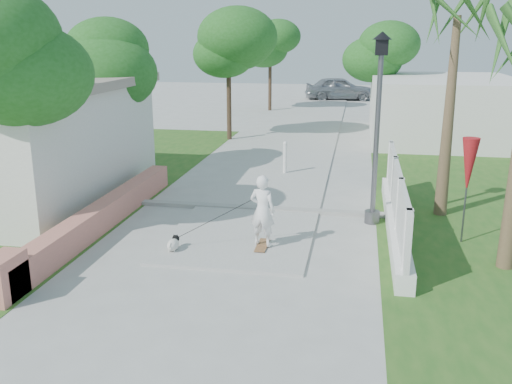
% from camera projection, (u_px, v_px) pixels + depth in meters
% --- Properties ---
extents(ground, '(90.00, 90.00, 0.00)m').
position_uv_depth(ground, '(190.00, 322.00, 8.98)').
color(ground, '#B7B7B2').
rests_on(ground, ground).
extents(path_strip, '(3.20, 36.00, 0.06)m').
position_uv_depth(path_strip, '(307.00, 126.00, 27.94)').
color(path_strip, '#B7B7B2').
rests_on(path_strip, ground).
extents(curb, '(6.50, 0.25, 0.10)m').
position_uv_depth(curb, '(257.00, 208.00, 14.65)').
color(curb, '#999993').
rests_on(curb, ground).
extents(grass_left, '(8.00, 20.00, 0.01)m').
position_uv_depth(grass_left, '(47.00, 180.00, 17.76)').
color(grass_left, '#285A1C').
rests_on(grass_left, ground).
extents(pink_wall, '(0.45, 8.20, 0.80)m').
position_uv_depth(pink_wall, '(94.00, 221.00, 12.83)').
color(pink_wall, tan).
rests_on(pink_wall, ground).
extents(lattice_fence, '(0.35, 7.00, 1.50)m').
position_uv_depth(lattice_fence, '(396.00, 208.00, 12.99)').
color(lattice_fence, white).
rests_on(lattice_fence, ground).
extents(building_right, '(6.00, 8.00, 2.60)m').
position_uv_depth(building_right, '(442.00, 108.00, 24.67)').
color(building_right, silver).
rests_on(building_right, ground).
extents(street_lamp, '(0.44, 0.44, 4.44)m').
position_uv_depth(street_lamp, '(377.00, 122.00, 13.05)').
color(street_lamp, '#59595E').
rests_on(street_lamp, ground).
extents(bollard, '(0.14, 0.14, 1.09)m').
position_uv_depth(bollard, '(285.00, 157.00, 18.27)').
color(bollard, white).
rests_on(bollard, ground).
extents(patio_umbrella, '(0.36, 0.36, 2.30)m').
position_uv_depth(patio_umbrella, '(469.00, 167.00, 11.97)').
color(patio_umbrella, '#59595E').
rests_on(patio_umbrella, ground).
extents(tree_left_near, '(3.60, 3.60, 5.28)m').
position_uv_depth(tree_left_near, '(13.00, 62.00, 11.55)').
color(tree_left_near, '#4C3826').
rests_on(tree_left_near, ground).
extents(tree_left_mid, '(3.20, 3.20, 4.85)m').
position_uv_depth(tree_left_mid, '(91.00, 65.00, 17.03)').
color(tree_left_mid, '#4C3826').
rests_on(tree_left_mid, ground).
extents(tree_path_left, '(3.40, 3.40, 5.23)m').
position_uv_depth(tree_path_left, '(229.00, 48.00, 23.63)').
color(tree_path_left, '#4C3826').
rests_on(tree_path_left, ground).
extents(tree_path_right, '(3.00, 3.00, 4.79)m').
position_uv_depth(tree_path_right, '(378.00, 54.00, 26.44)').
color(tree_path_right, '#4C3826').
rests_on(tree_path_right, ground).
extents(tree_path_far, '(3.20, 3.20, 5.17)m').
position_uv_depth(tree_path_far, '(270.00, 44.00, 33.08)').
color(tree_path_far, '#4C3826').
rests_on(tree_path_far, ground).
extents(palm_far, '(1.80, 1.80, 5.30)m').
position_uv_depth(palm_far, '(456.00, 29.00, 13.16)').
color(palm_far, brown).
rests_on(palm_far, ground).
extents(skateboarder, '(2.09, 0.81, 1.60)m').
position_uv_depth(skateboarder, '(231.00, 216.00, 11.85)').
color(skateboarder, '#91613A').
rests_on(skateboarder, ground).
extents(dog, '(0.23, 0.52, 0.35)m').
position_uv_depth(dog, '(173.00, 244.00, 11.78)').
color(dog, silver).
rests_on(dog, ground).
extents(parked_car, '(4.93, 2.64, 1.59)m').
position_uv_depth(parked_car, '(339.00, 88.00, 39.25)').
color(parked_car, '#A6A9AE').
rests_on(parked_car, ground).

